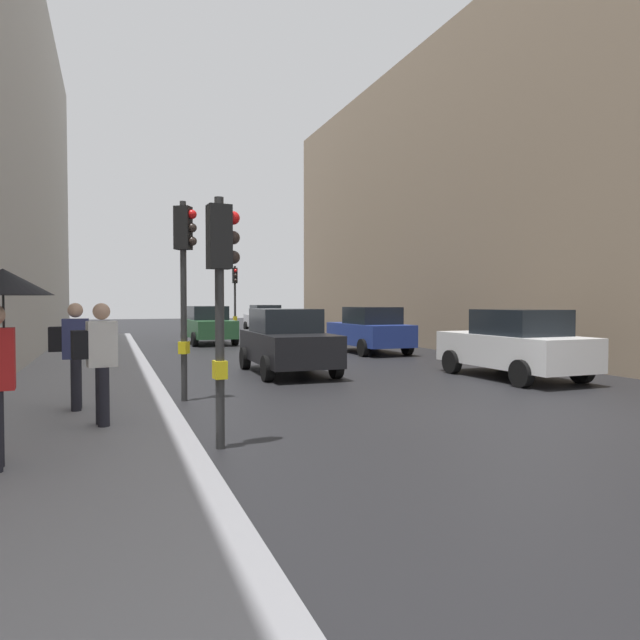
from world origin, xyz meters
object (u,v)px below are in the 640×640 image
car_green_estate (208,325)px  pedestrian_with_grey_backpack (73,350)px  pedestrian_with_umbrella (0,312)px  car_white_compact (514,344)px  traffic_light_far_median (235,288)px  car_dark_suv (287,341)px  pedestrian_with_black_backpack (99,356)px  traffic_light_near_right (184,264)px  car_silver_hatchback (264,318)px  traffic_light_near_left (221,276)px  car_blue_van (370,330)px

car_green_estate → pedestrian_with_grey_backpack: bearing=-106.7°
pedestrian_with_umbrella → car_white_compact: bearing=24.2°
car_green_estate → pedestrian_with_umbrella: pedestrian_with_umbrella is taller
car_white_compact → pedestrian_with_umbrella: 11.78m
traffic_light_far_median → pedestrian_with_umbrella: traffic_light_far_median is taller
car_dark_suv → pedestrian_with_umbrella: pedestrian_with_umbrella is taller
pedestrian_with_umbrella → pedestrian_with_black_backpack: pedestrian_with_umbrella is taller
car_dark_suv → pedestrian_with_black_backpack: 7.59m
car_dark_suv → car_white_compact: bearing=-30.9°
traffic_light_near_right → car_green_estate: traffic_light_near_right is taller
traffic_light_near_right → car_dark_suv: 4.98m
car_green_estate → car_white_compact: same height
car_dark_suv → car_green_estate: bearing=91.2°
car_silver_hatchback → car_white_compact: bearing=-89.7°
traffic_light_near_right → car_green_estate: size_ratio=0.91×
car_silver_hatchback → pedestrian_with_grey_backpack: pedestrian_with_grey_backpack is taller
traffic_light_near_left → car_white_compact: 9.35m
car_silver_hatchback → car_dark_suv: same height
traffic_light_near_right → traffic_light_far_median: (5.05, 19.17, 0.01)m
traffic_light_far_median → car_blue_van: 11.50m
car_silver_hatchback → pedestrian_with_umbrella: size_ratio=1.97×
traffic_light_near_right → pedestrian_with_grey_backpack: traffic_light_near_right is taller
car_dark_suv → car_green_estate: size_ratio=0.99×
pedestrian_with_black_backpack → traffic_light_near_left: bearing=-39.7°
car_green_estate → traffic_light_near_right: bearing=-100.9°
traffic_light_near_left → car_white_compact: size_ratio=0.78×
traffic_light_near_right → car_dark_suv: traffic_light_near_right is taller
car_white_compact → pedestrian_with_grey_backpack: 10.32m
traffic_light_near_right → car_green_estate: bearing=79.1°
car_silver_hatchback → car_green_estate: (-5.22, -9.46, 0.00)m
car_blue_van → car_white_compact: (0.31, -7.83, 0.00)m
car_silver_hatchback → car_white_compact: (0.11, -24.16, 0.00)m
traffic_light_near_left → pedestrian_with_grey_backpack: (-1.96, 2.68, -1.13)m
car_dark_suv → traffic_light_far_median: bearing=83.1°
car_white_compact → pedestrian_with_grey_backpack: (-10.20, -1.51, 0.29)m
car_white_compact → traffic_light_far_median: bearing=99.6°
car_white_compact → car_dark_suv: bearing=149.1°
car_green_estate → pedestrian_with_black_backpack: (-4.44, -17.61, 0.29)m
traffic_light_near_left → car_white_compact: bearing=26.9°
traffic_light_near_left → car_blue_van: (7.93, 12.02, -1.41)m
traffic_light_near_right → car_white_compact: 8.45m
traffic_light_near_right → car_dark_suv: bearing=47.3°
car_dark_suv → car_green_estate: same height
traffic_light_near_left → car_green_estate: (2.91, 18.88, -1.41)m
car_green_estate → car_white_compact: (5.34, -14.70, 0.00)m
traffic_light_near_left → car_dark_suv: size_ratio=0.78×
traffic_light_near_left → traffic_light_far_median: 23.55m
traffic_light_near_right → car_white_compact: (8.25, 0.36, -1.82)m
pedestrian_with_grey_backpack → traffic_light_near_right: bearing=30.4°
traffic_light_near_right → traffic_light_near_left: 3.85m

